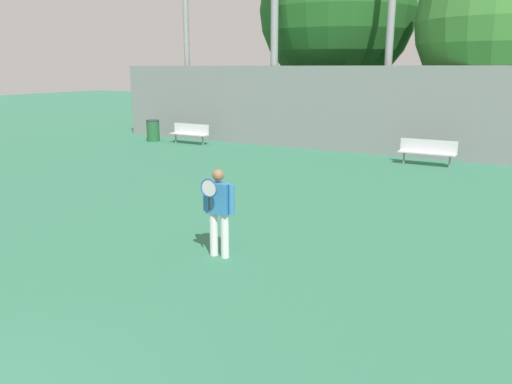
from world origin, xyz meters
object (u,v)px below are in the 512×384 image
at_px(bench_courtside_near, 190,132).
at_px(tree_green_tall, 337,11).
at_px(bench_courtside_far, 428,150).
at_px(light_pole_center_back, 185,2).
at_px(tree_dark_dense, 502,22).
at_px(trash_bin, 153,130).
at_px(tennis_player, 218,208).

xyz_separation_m(bench_courtside_near, tree_green_tall, (4.57, 4.74, 5.00)).
distance_m(bench_courtside_far, light_pole_center_back, 12.39).
xyz_separation_m(light_pole_center_back, tree_green_tall, (5.90, 3.01, -0.40)).
xyz_separation_m(tree_green_tall, tree_dark_dense, (6.63, -0.98, -0.78)).
bearing_deg(bench_courtside_far, tree_green_tall, 137.17).
relative_size(bench_courtside_near, tree_dark_dense, 0.23).
distance_m(light_pole_center_back, trash_bin, 5.80).
bearing_deg(tree_dark_dense, tree_green_tall, 171.58).
bearing_deg(bench_courtside_near, tree_dark_dense, 18.56).
distance_m(bench_courtside_near, bench_courtside_far, 9.68).
height_order(bench_courtside_far, light_pole_center_back, light_pole_center_back).
bearing_deg(tennis_player, tree_green_tall, 102.82).
height_order(tree_green_tall, tree_dark_dense, tree_green_tall).
relative_size(bench_courtside_near, tree_green_tall, 0.20).
height_order(bench_courtside_far, trash_bin, trash_bin).
height_order(bench_courtside_near, bench_courtside_far, same).
bearing_deg(tennis_player, trash_bin, 134.16).
bearing_deg(trash_bin, bench_courtside_near, 4.72).
distance_m(tennis_player, trash_bin, 14.31).
bearing_deg(bench_courtside_near, light_pole_center_back, 127.64).
bearing_deg(tree_green_tall, bench_courtside_far, -42.83).
xyz_separation_m(tennis_player, tree_dark_dense, (2.96, 14.01, 3.88)).
bearing_deg(tree_green_tall, light_pole_center_back, -153.01).
bearing_deg(trash_bin, light_pole_center_back, 73.64).
bearing_deg(trash_bin, tennis_player, -44.91).
xyz_separation_m(bench_courtside_far, tree_green_tall, (-5.11, 4.74, 5.00)).
relative_size(bench_courtside_far, light_pole_center_back, 0.18).
xyz_separation_m(trash_bin, tree_green_tall, (6.46, 4.90, 5.05)).
xyz_separation_m(tennis_player, tree_green_tall, (-3.67, 14.99, 4.65)).
bearing_deg(light_pole_center_back, bench_courtside_far, -8.93).
xyz_separation_m(bench_courtside_near, tree_dark_dense, (11.19, 3.76, 4.23)).
height_order(trash_bin, tree_green_tall, tree_green_tall).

